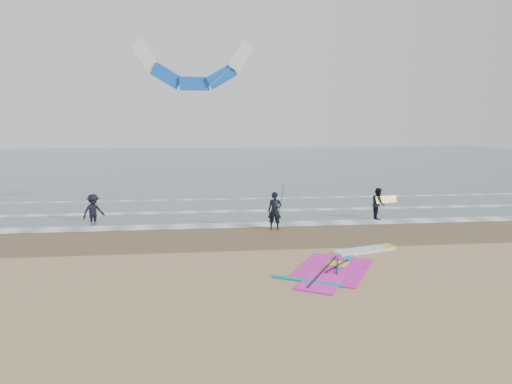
{
  "coord_description": "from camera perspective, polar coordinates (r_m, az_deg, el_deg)",
  "views": [
    {
      "loc": [
        -3.08,
        -14.48,
        5.1
      ],
      "look_at": [
        -0.88,
        5.0,
        2.2
      ],
      "focal_mm": 32.0,
      "sensor_mm": 36.0,
      "label": 1
    }
  ],
  "objects": [
    {
      "name": "person_standing",
      "position": [
        22.28,
        2.36,
        -2.37
      ],
      "size": [
        0.78,
        0.62,
        1.86
      ],
      "primitive_type": "imported",
      "rotation": [
        0.0,
        0.0,
        -0.29
      ],
      "color": "black",
      "rests_on": "ground"
    },
    {
      "name": "carried_kiteboard",
      "position": [
        25.63,
        15.96,
        -0.91
      ],
      "size": [
        1.3,
        0.51,
        0.39
      ],
      "color": "yellow",
      "rests_on": "ground"
    },
    {
      "name": "surf_kite",
      "position": [
        26.75,
        -7.79,
        14.89
      ],
      "size": [
        8.78,
        2.38,
        8.6
      ],
      "color": "white",
      "rests_on": "ground"
    },
    {
      "name": "foam_waterline",
      "position": [
        25.62,
        0.6,
        -3.0
      ],
      "size": [
        120.0,
        9.15,
        0.02
      ],
      "color": "white",
      "rests_on": "ground"
    },
    {
      "name": "held_pole",
      "position": [
        22.25,
        3.13,
        -1.26
      ],
      "size": [
        0.17,
        0.86,
        1.82
      ],
      "color": "black",
      "rests_on": "ground"
    },
    {
      "name": "windsurf_rig",
      "position": [
        17.28,
        10.9,
        -8.78
      ],
      "size": [
        5.63,
        5.33,
        0.14
      ],
      "color": "white",
      "rests_on": "ground"
    },
    {
      "name": "ground",
      "position": [
        15.66,
        5.36,
        -10.63
      ],
      "size": [
        120.0,
        120.0,
        0.0
      ],
      "primitive_type": "plane",
      "color": "tan",
      "rests_on": "ground"
    },
    {
      "name": "wet_sand_band",
      "position": [
        21.33,
        2.07,
        -5.41
      ],
      "size": [
        120.0,
        5.0,
        0.01
      ],
      "primitive_type": "cube",
      "color": "brown",
      "rests_on": "ground"
    },
    {
      "name": "person_wading",
      "position": [
        25.4,
        -19.69,
        -1.54
      ],
      "size": [
        1.36,
        1.3,
        1.85
      ],
      "primitive_type": "imported",
      "rotation": [
        0.0,
        0.0,
        0.71
      ],
      "color": "black",
      "rests_on": "ground"
    },
    {
      "name": "person_walking",
      "position": [
        25.61,
        15.03,
        -1.4
      ],
      "size": [
        0.78,
        0.93,
        1.73
      ],
      "primitive_type": "imported",
      "rotation": [
        0.0,
        0.0,
        1.42
      ],
      "color": "black",
      "rests_on": "ground"
    },
    {
      "name": "sea_water",
      "position": [
        62.76,
        -3.61,
        3.76
      ],
      "size": [
        120.0,
        80.0,
        0.02
      ],
      "primitive_type": "cube",
      "color": "#47605E",
      "rests_on": "ground"
    }
  ]
}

